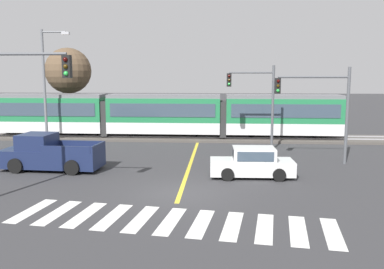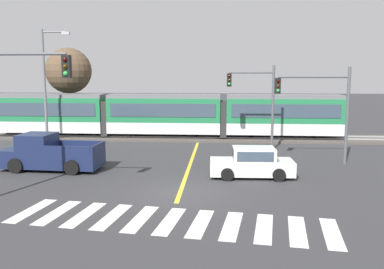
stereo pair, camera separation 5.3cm
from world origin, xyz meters
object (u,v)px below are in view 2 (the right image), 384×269
Objects in this scene: sedan_crossing at (252,163)px; light_rail_tram at (165,114)px; pickup_truck at (50,155)px; traffic_light_mid_right at (321,101)px; bare_tree_far_west at (69,71)px; traffic_light_near_left at (13,98)px; traffic_light_far_right at (257,95)px; street_lamp_west at (47,79)px.

light_rail_tram is at bearing 116.67° from sedan_crossing.
traffic_light_mid_right reaches higher than pickup_truck.
light_rail_tram is 10.90m from bare_tree_far_west.
bare_tree_far_west is (-15.62, 16.43, 4.82)m from sedan_crossing.
traffic_light_near_left is (-3.84, -16.75, 2.18)m from light_rail_tram.
traffic_light_near_left is 0.85× the size of bare_tree_far_west.
traffic_light_far_right is 1.04× the size of traffic_light_mid_right.
light_rail_tram is 3.67× the size of bare_tree_far_west.
traffic_light_far_right is 15.66m from street_lamp_west.
traffic_light_far_right is at bearing 127.90° from traffic_light_mid_right.
traffic_light_near_left is at bearing -74.97° from bare_tree_far_west.
bare_tree_far_west is (-5.61, 20.91, 1.29)m from traffic_light_near_left.
street_lamp_west reaches higher than traffic_light_far_right.
bare_tree_far_west is at bearing 156.26° from light_rail_tram.
traffic_light_mid_right is 23.72m from bare_tree_far_west.
light_rail_tram is at bearing 139.48° from traffic_light_mid_right.
traffic_light_mid_right reaches higher than sedan_crossing.
sedan_crossing is (6.17, -12.28, -1.35)m from light_rail_tram.
street_lamp_west reaches higher than traffic_light_mid_right.
traffic_light_far_right is at bearing -27.94° from bare_tree_far_west.
traffic_light_mid_right is at bearing -33.28° from bare_tree_far_west.
traffic_light_near_left is at bearing -131.72° from traffic_light_far_right.
traffic_light_mid_right is at bearing -17.85° from street_lamp_west.
traffic_light_near_left is (-10.01, -4.47, 3.53)m from sedan_crossing.
traffic_light_far_right reaches higher than traffic_light_mid_right.
sedan_crossing is 23.18m from bare_tree_far_west.
bare_tree_far_west reaches higher than pickup_truck.
light_rail_tram is 6.59× the size of sedan_crossing.
light_rail_tram reaches higher than sedan_crossing.
sedan_crossing is 0.50× the size of street_lamp_west.
street_lamp_west is at bearing -82.22° from bare_tree_far_west.
traffic_light_far_right is at bearing 48.28° from traffic_light_near_left.
street_lamp_west is at bearing 147.04° from sedan_crossing.
traffic_light_mid_right is 0.66× the size of street_lamp_west.
pickup_truck is 15.56m from traffic_light_mid_right.
sedan_crossing is at bearing -46.45° from bare_tree_far_west.
traffic_light_far_right is 0.76× the size of bare_tree_far_west.
sedan_crossing is 17.97m from street_lamp_west.
pickup_truck is 6.34m from traffic_light_near_left.
bare_tree_far_west reaches higher than sedan_crossing.
pickup_truck is (-10.92, 0.81, 0.14)m from sedan_crossing.
bare_tree_far_west reaches higher than traffic_light_far_right.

